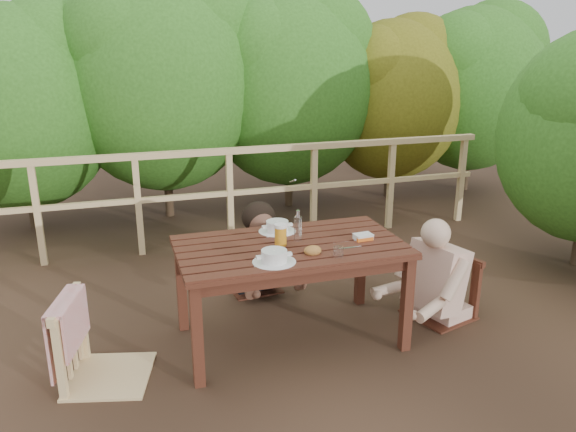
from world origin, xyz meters
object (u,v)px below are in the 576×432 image
object	(u,v)px
chair_right	(443,262)
beer_glass	(281,236)
chair_far	(253,243)
woman	(252,220)
soup_far	(277,227)
tumbler	(338,253)
soup_near	(274,257)
table	(290,293)
bread_roll	(313,251)
bottle	(298,227)
chair_left	(103,303)
diner_right	(449,234)
butter_tub	(363,238)

from	to	relation	value
chair_right	beer_glass	size ratio (longest dim) A/B	5.48
chair_far	woman	world-z (taller)	woman
soup_far	tumbler	xyz separation A→B (m)	(0.23, -0.59, -0.01)
soup_near	chair_far	bearing A→B (deg)	82.62
table	tumbler	world-z (taller)	tumbler
bread_roll	beer_glass	xyz separation A→B (m)	(-0.15, 0.21, 0.05)
bottle	soup_near	bearing A→B (deg)	-129.16
tumbler	woman	bearing A→B (deg)	102.07
soup_far	beer_glass	size ratio (longest dim) A/B	1.66
soup_far	chair_left	bearing A→B (deg)	-162.08
chair_left	table	bearing A→B (deg)	-70.25
chair_left	chair_right	xyz separation A→B (m)	(2.42, 0.10, -0.07)
soup_near	table	bearing A→B (deg)	54.83
chair_left	chair_right	distance (m)	2.43
woman	beer_glass	xyz separation A→B (m)	(-0.03, -0.92, 0.17)
tumbler	chair_far	bearing A→B (deg)	102.26
diner_right	beer_glass	world-z (taller)	diner_right
woman	tumbler	bearing A→B (deg)	96.31
diner_right	woman	bearing A→B (deg)	37.87
chair_left	tumbler	world-z (taller)	chair_left
beer_glass	tumbler	xyz separation A→B (m)	(0.29, -0.31, -0.04)
diner_right	soup_near	xyz separation A→B (m)	(-1.42, -0.26, 0.09)
diner_right	soup_near	distance (m)	1.44
chair_far	bottle	bearing A→B (deg)	-88.32
woman	tumbler	world-z (taller)	woman
chair_right	bread_roll	distance (m)	1.17
bread_roll	butter_tub	distance (m)	0.45
woman	chair_far	bearing A→B (deg)	84.24
table	bottle	xyz separation A→B (m)	(0.07, 0.05, 0.47)
butter_tub	table	bearing A→B (deg)	167.96
table	beer_glass	size ratio (longest dim) A/B	9.38
chair_far	soup_far	xyz separation A→B (m)	(0.03, -0.61, 0.34)
soup_far	tumbler	bearing A→B (deg)	-68.75
table	chair_left	world-z (taller)	chair_left
table	woman	xyz separation A→B (m)	(-0.04, 0.91, 0.26)
chair_left	bread_roll	world-z (taller)	chair_left
beer_glass	butter_tub	xyz separation A→B (m)	(0.57, -0.06, -0.05)
table	soup_near	size ratio (longest dim) A/B	5.57
bottle	butter_tub	size ratio (longest dim) A/B	1.84
woman	bottle	bearing A→B (deg)	91.51
table	bread_roll	xyz separation A→B (m)	(0.08, -0.21, 0.39)
chair_far	bread_roll	size ratio (longest dim) A/B	7.00
chair_left	chair_right	bearing A→B (deg)	-73.18
table	chair_left	xyz separation A→B (m)	(-1.23, -0.12, 0.16)
soup_near	butter_tub	bearing A→B (deg)	16.35
chair_far	bread_roll	distance (m)	1.16
soup_far	bread_roll	distance (m)	0.50
chair_left	butter_tub	xyz separation A→B (m)	(1.73, 0.05, 0.22)
bottle	tumbler	distance (m)	0.40
table	butter_tub	distance (m)	0.64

